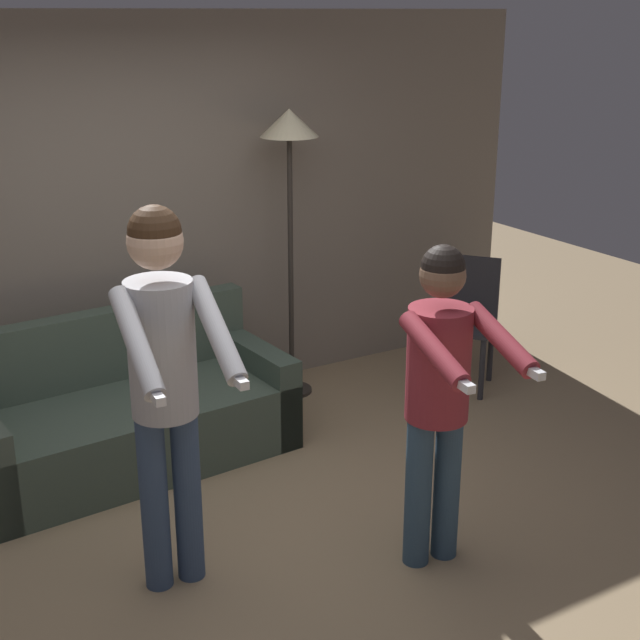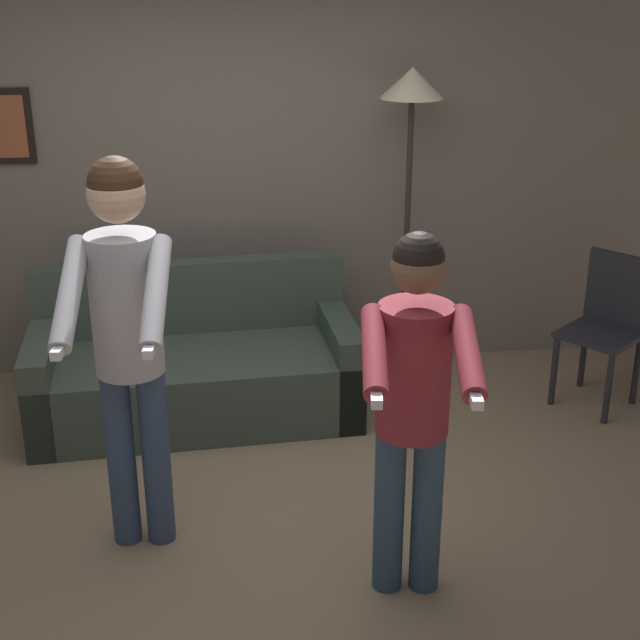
{
  "view_description": "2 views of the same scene",
  "coord_description": "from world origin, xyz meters",
  "px_view_note": "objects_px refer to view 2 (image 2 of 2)",
  "views": [
    {
      "loc": [
        -1.69,
        -3.5,
        2.59
      ],
      "look_at": [
        0.25,
        -0.22,
        1.26
      ],
      "focal_mm": 50.0,
      "sensor_mm": 36.0,
      "label": 1
    },
    {
      "loc": [
        0.02,
        -3.65,
        2.53
      ],
      "look_at": [
        0.37,
        -0.32,
        1.2
      ],
      "focal_mm": 50.0,
      "sensor_mm": 36.0,
      "label": 2
    }
  ],
  "objects_px": {
    "couch": "(195,371)",
    "torchiere_lamp": "(411,115)",
    "dining_chair_distant": "(608,321)",
    "person_standing_left": "(126,320)",
    "person_standing_right": "(413,389)"
  },
  "relations": [
    {
      "from": "couch",
      "to": "torchiere_lamp",
      "type": "relative_size",
      "value": 0.98
    },
    {
      "from": "torchiere_lamp",
      "to": "person_standing_right",
      "type": "relative_size",
      "value": 1.24
    },
    {
      "from": "couch",
      "to": "person_standing_left",
      "type": "xyz_separation_m",
      "value": [
        -0.22,
        -1.3,
        0.85
      ]
    },
    {
      "from": "dining_chair_distant",
      "to": "torchiere_lamp",
      "type": "bearing_deg",
      "value": 157.47
    },
    {
      "from": "dining_chair_distant",
      "to": "couch",
      "type": "bearing_deg",
      "value": 178.1
    },
    {
      "from": "person_standing_left",
      "to": "dining_chair_distant",
      "type": "distance_m",
      "value": 3.04
    },
    {
      "from": "couch",
      "to": "torchiere_lamp",
      "type": "xyz_separation_m",
      "value": [
        1.34,
        0.4,
        1.44
      ]
    },
    {
      "from": "couch",
      "to": "person_standing_right",
      "type": "relative_size",
      "value": 1.22
    },
    {
      "from": "couch",
      "to": "dining_chair_distant",
      "type": "relative_size",
      "value": 2.1
    },
    {
      "from": "torchiere_lamp",
      "to": "person_standing_left",
      "type": "relative_size",
      "value": 1.09
    },
    {
      "from": "torchiere_lamp",
      "to": "person_standing_right",
      "type": "bearing_deg",
      "value": -100.5
    },
    {
      "from": "couch",
      "to": "person_standing_right",
      "type": "height_order",
      "value": "person_standing_right"
    },
    {
      "from": "torchiere_lamp",
      "to": "person_standing_right",
      "type": "distance_m",
      "value": 2.33
    },
    {
      "from": "person_standing_right",
      "to": "couch",
      "type": "bearing_deg",
      "value": 118.05
    },
    {
      "from": "couch",
      "to": "dining_chair_distant",
      "type": "distance_m",
      "value": 2.52
    }
  ]
}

